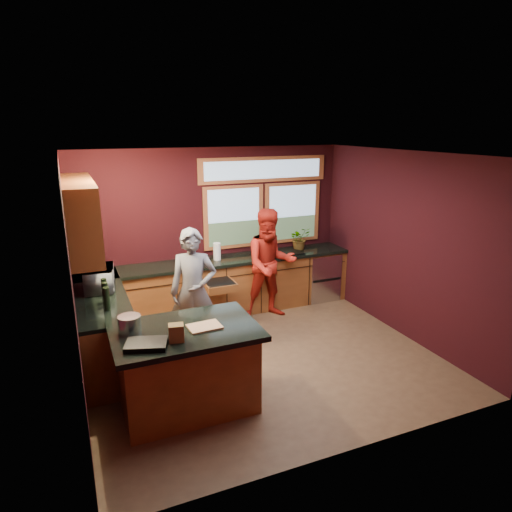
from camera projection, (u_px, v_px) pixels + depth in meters
floor at (262, 358)px, 6.17m from camera, size 4.50×4.50×0.00m
room_shell at (209, 227)px, 5.73m from camera, size 4.52×4.02×2.71m
back_counter at (232, 285)px, 7.62m from camera, size 4.50×0.64×0.93m
left_counter at (102, 326)px, 6.06m from camera, size 0.64×2.30×0.93m
island at (187, 368)px, 4.99m from camera, size 1.55×1.05×0.95m
person_grey at (194, 291)px, 6.16m from camera, size 0.73×0.60×1.74m
person_red at (270, 264)px, 7.28m from camera, size 0.94×0.77×1.79m
microwave at (99, 279)px, 6.01m from camera, size 0.43×0.59×0.31m
potted_plant at (300, 238)px, 7.96m from camera, size 0.36×0.31×0.40m
paper_towel at (217, 251)px, 7.36m from camera, size 0.12×0.12×0.28m
cutting_board at (204, 327)px, 4.89m from camera, size 0.36×0.27×0.02m
stock_pot at (130, 324)px, 4.76m from camera, size 0.24×0.24×0.18m
paper_bag at (176, 333)px, 4.56m from camera, size 0.17×0.15×0.18m
black_tray at (146, 344)px, 4.46m from camera, size 0.47×0.39×0.05m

